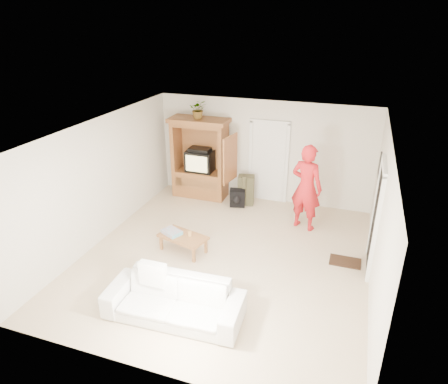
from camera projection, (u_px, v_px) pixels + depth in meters
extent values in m
plane|color=tan|center=(225.00, 257.00, 8.04)|extent=(6.00, 6.00, 0.00)
plane|color=white|center=(225.00, 131.00, 6.98)|extent=(6.00, 6.00, 0.00)
plane|color=silver|center=(263.00, 151.00, 10.10)|extent=(5.50, 0.00, 5.50)
plane|color=silver|center=(147.00, 295.00, 4.92)|extent=(5.50, 0.00, 5.50)
plane|color=silver|center=(101.00, 181.00, 8.33)|extent=(0.00, 6.00, 6.00)
plane|color=silver|center=(380.00, 221.00, 6.69)|extent=(0.00, 6.00, 6.00)
cube|color=brown|center=(201.00, 183.00, 10.66)|extent=(1.40, 0.60, 0.70)
cube|color=brown|center=(177.00, 147.00, 10.47)|extent=(0.10, 0.60, 1.20)
cube|color=brown|center=(223.00, 152.00, 10.08)|extent=(0.10, 0.60, 1.20)
cube|color=brown|center=(203.00, 146.00, 10.51)|extent=(1.40, 0.06, 1.20)
cube|color=brown|center=(199.00, 124.00, 10.01)|extent=(1.40, 0.60, 0.10)
cube|color=brown|center=(199.00, 120.00, 9.97)|extent=(1.52, 0.68, 0.10)
cube|color=brown|center=(230.00, 159.00, 9.58)|extent=(0.16, 0.67, 1.15)
cube|color=black|center=(200.00, 161.00, 10.43)|extent=(0.70, 0.52, 0.55)
cube|color=tan|center=(196.00, 164.00, 10.20)|extent=(0.58, 0.02, 0.42)
cube|color=black|center=(200.00, 149.00, 10.28)|extent=(0.55, 0.35, 0.08)
cube|color=#9C6935|center=(196.00, 184.00, 10.37)|extent=(1.19, 0.03, 0.25)
cube|color=white|center=(268.00, 163.00, 10.15)|extent=(0.85, 0.05, 2.04)
cube|color=black|center=(376.00, 220.00, 7.33)|extent=(0.05, 0.90, 2.04)
cube|color=black|center=(380.00, 167.00, 8.22)|extent=(0.03, 0.60, 0.48)
cube|color=#382316|center=(345.00, 262.00, 7.87)|extent=(0.60, 0.40, 0.02)
imported|color=#4C7238|center=(198.00, 109.00, 9.84)|extent=(0.52, 0.49, 0.47)
imported|color=red|center=(306.00, 187.00, 8.78)|extent=(0.83, 0.68, 1.97)
imported|color=silver|center=(174.00, 300.00, 6.34)|extent=(2.24, 0.95, 0.64)
cube|color=#9C6935|center=(183.00, 237.00, 8.11)|extent=(1.07, 0.76, 0.05)
cube|color=#9C6935|center=(161.00, 243.00, 8.24)|extent=(0.06, 0.06, 0.31)
cube|color=#9C6935|center=(174.00, 235.00, 8.55)|extent=(0.06, 0.06, 0.31)
cube|color=#9C6935|center=(194.00, 255.00, 7.82)|extent=(0.06, 0.06, 0.31)
cube|color=#9C6935|center=(206.00, 246.00, 8.12)|extent=(0.06, 0.06, 0.31)
cube|color=#D74947|center=(172.00, 232.00, 8.16)|extent=(0.46, 0.42, 0.08)
cylinder|color=tan|center=(190.00, 234.00, 8.08)|extent=(0.08, 0.08, 0.10)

